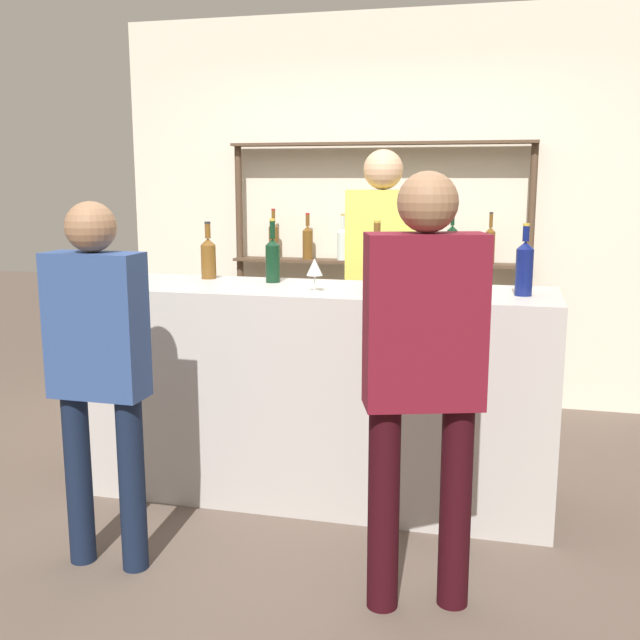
{
  "coord_description": "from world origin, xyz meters",
  "views": [
    {
      "loc": [
        0.89,
        -3.6,
        1.64
      ],
      "look_at": [
        0.0,
        0.0,
        0.93
      ],
      "focal_mm": 42.0,
      "sensor_mm": 36.0,
      "label": 1
    }
  ],
  "objects_px": {
    "counter_bottle_3": "(524,267)",
    "customer_right": "(423,360)",
    "wine_glass": "(315,268)",
    "counter_bottle_4": "(377,265)",
    "counter_bottle_0": "(208,257)",
    "counter_bottle_1": "(420,268)",
    "counter_bottle_2": "(273,259)",
    "server_behind_counter": "(382,272)",
    "customer_left": "(98,357)"
  },
  "relations": [
    {
      "from": "wine_glass",
      "to": "customer_left",
      "type": "bearing_deg",
      "value": -132.11
    },
    {
      "from": "counter_bottle_3",
      "to": "customer_right",
      "type": "height_order",
      "value": "customer_right"
    },
    {
      "from": "counter_bottle_0",
      "to": "counter_bottle_3",
      "type": "bearing_deg",
      "value": -7.25
    },
    {
      "from": "counter_bottle_3",
      "to": "customer_left",
      "type": "bearing_deg",
      "value": -151.52
    },
    {
      "from": "counter_bottle_0",
      "to": "counter_bottle_3",
      "type": "height_order",
      "value": "counter_bottle_3"
    },
    {
      "from": "counter_bottle_4",
      "to": "customer_right",
      "type": "distance_m",
      "value": 0.99
    },
    {
      "from": "customer_right",
      "to": "counter_bottle_3",
      "type": "bearing_deg",
      "value": -39.28
    },
    {
      "from": "counter_bottle_1",
      "to": "server_behind_counter",
      "type": "xyz_separation_m",
      "value": [
        -0.35,
        1.06,
        -0.16
      ]
    },
    {
      "from": "wine_glass",
      "to": "server_behind_counter",
      "type": "xyz_separation_m",
      "value": [
        0.16,
        1.02,
        -0.14
      ]
    },
    {
      "from": "wine_glass",
      "to": "customer_left",
      "type": "relative_size",
      "value": 0.11
    },
    {
      "from": "customer_right",
      "to": "counter_bottle_4",
      "type": "bearing_deg",
      "value": 2.63
    },
    {
      "from": "counter_bottle_1",
      "to": "counter_bottle_0",
      "type": "bearing_deg",
      "value": 162.47
    },
    {
      "from": "counter_bottle_4",
      "to": "customer_right",
      "type": "relative_size",
      "value": 0.2
    },
    {
      "from": "counter_bottle_2",
      "to": "customer_right",
      "type": "distance_m",
      "value": 1.42
    },
    {
      "from": "counter_bottle_1",
      "to": "counter_bottle_2",
      "type": "distance_m",
      "value": 0.87
    },
    {
      "from": "counter_bottle_2",
      "to": "wine_glass",
      "type": "distance_m",
      "value": 0.41
    },
    {
      "from": "counter_bottle_2",
      "to": "counter_bottle_3",
      "type": "distance_m",
      "value": 1.28
    },
    {
      "from": "counter_bottle_0",
      "to": "counter_bottle_4",
      "type": "height_order",
      "value": "counter_bottle_4"
    },
    {
      "from": "counter_bottle_0",
      "to": "customer_right",
      "type": "relative_size",
      "value": 0.19
    },
    {
      "from": "counter_bottle_2",
      "to": "counter_bottle_3",
      "type": "relative_size",
      "value": 0.99
    },
    {
      "from": "wine_glass",
      "to": "counter_bottle_3",
      "type": "bearing_deg",
      "value": 7.41
    },
    {
      "from": "counter_bottle_2",
      "to": "counter_bottle_3",
      "type": "bearing_deg",
      "value": -6.87
    },
    {
      "from": "counter_bottle_3",
      "to": "counter_bottle_4",
      "type": "xyz_separation_m",
      "value": [
        -0.69,
        -0.01,
        -0.01
      ]
    },
    {
      "from": "counter_bottle_0",
      "to": "customer_right",
      "type": "distance_m",
      "value": 1.73
    },
    {
      "from": "server_behind_counter",
      "to": "customer_right",
      "type": "xyz_separation_m",
      "value": [
        0.45,
        -1.8,
        -0.09
      ]
    },
    {
      "from": "counter_bottle_0",
      "to": "counter_bottle_2",
      "type": "height_order",
      "value": "counter_bottle_2"
    },
    {
      "from": "wine_glass",
      "to": "customer_right",
      "type": "distance_m",
      "value": 1.02
    },
    {
      "from": "counter_bottle_3",
      "to": "server_behind_counter",
      "type": "height_order",
      "value": "server_behind_counter"
    },
    {
      "from": "counter_bottle_1",
      "to": "counter_bottle_4",
      "type": "xyz_separation_m",
      "value": [
        -0.23,
        0.15,
        -0.01
      ]
    },
    {
      "from": "counter_bottle_2",
      "to": "customer_left",
      "type": "bearing_deg",
      "value": -111.22
    },
    {
      "from": "counter_bottle_4",
      "to": "customer_right",
      "type": "height_order",
      "value": "customer_right"
    },
    {
      "from": "counter_bottle_1",
      "to": "wine_glass",
      "type": "xyz_separation_m",
      "value": [
        -0.51,
        0.04,
        -0.02
      ]
    },
    {
      "from": "counter_bottle_0",
      "to": "customer_right",
      "type": "height_order",
      "value": "customer_right"
    },
    {
      "from": "counter_bottle_3",
      "to": "counter_bottle_4",
      "type": "distance_m",
      "value": 0.69
    },
    {
      "from": "counter_bottle_3",
      "to": "customer_right",
      "type": "bearing_deg",
      "value": -111.7
    },
    {
      "from": "counter_bottle_3",
      "to": "customer_left",
      "type": "distance_m",
      "value": 1.95
    },
    {
      "from": "counter_bottle_0",
      "to": "counter_bottle_1",
      "type": "relative_size",
      "value": 0.9
    },
    {
      "from": "customer_left",
      "to": "counter_bottle_4",
      "type": "bearing_deg",
      "value": -46.92
    },
    {
      "from": "counter_bottle_3",
      "to": "counter_bottle_2",
      "type": "bearing_deg",
      "value": 173.13
    },
    {
      "from": "server_behind_counter",
      "to": "customer_right",
      "type": "distance_m",
      "value": 1.86
    },
    {
      "from": "wine_glass",
      "to": "server_behind_counter",
      "type": "relative_size",
      "value": 0.09
    },
    {
      "from": "wine_glass",
      "to": "customer_right",
      "type": "relative_size",
      "value": 0.1
    },
    {
      "from": "counter_bottle_1",
      "to": "counter_bottle_2",
      "type": "xyz_separation_m",
      "value": [
        -0.81,
        0.32,
        -0.01
      ]
    },
    {
      "from": "counter_bottle_1",
      "to": "counter_bottle_3",
      "type": "relative_size",
      "value": 1.03
    },
    {
      "from": "customer_right",
      "to": "counter_bottle_0",
      "type": "bearing_deg",
      "value": 31.56
    },
    {
      "from": "customer_left",
      "to": "customer_right",
      "type": "height_order",
      "value": "customer_right"
    },
    {
      "from": "counter_bottle_2",
      "to": "counter_bottle_1",
      "type": "bearing_deg",
      "value": -21.59
    },
    {
      "from": "counter_bottle_2",
      "to": "counter_bottle_4",
      "type": "xyz_separation_m",
      "value": [
        0.58,
        -0.17,
        0.0
      ]
    },
    {
      "from": "counter_bottle_4",
      "to": "wine_glass",
      "type": "height_order",
      "value": "counter_bottle_4"
    },
    {
      "from": "counter_bottle_3",
      "to": "counter_bottle_0",
      "type": "bearing_deg",
      "value": 172.75
    }
  ]
}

